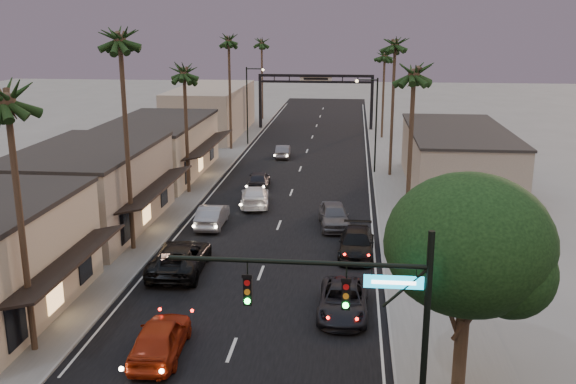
% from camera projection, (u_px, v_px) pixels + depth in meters
% --- Properties ---
extents(ground, '(200.00, 200.00, 0.00)m').
position_uv_depth(ground, '(295.00, 184.00, 57.16)').
color(ground, slate).
rests_on(ground, ground).
extents(road, '(14.00, 120.00, 0.02)m').
position_uv_depth(road, '(299.00, 171.00, 61.96)').
color(road, black).
rests_on(road, ground).
extents(sidewalk_left, '(5.00, 92.00, 0.12)m').
position_uv_depth(sidewalk_left, '(218.00, 154.00, 69.62)').
color(sidewalk_left, slate).
rests_on(sidewalk_left, ground).
extents(sidewalk_right, '(5.00, 92.00, 0.12)m').
position_uv_depth(sidewalk_right, '(394.00, 158.00, 67.73)').
color(sidewalk_right, slate).
rests_on(sidewalk_right, ground).
extents(storefront_mid, '(8.00, 14.00, 5.50)m').
position_uv_depth(storefront_mid, '(89.00, 190.00, 44.28)').
color(storefront_mid, gray).
rests_on(storefront_mid, ground).
extents(storefront_far, '(8.00, 16.00, 5.00)m').
position_uv_depth(storefront_far, '(158.00, 149.00, 59.72)').
color(storefront_far, '#BEAE91').
rests_on(storefront_far, ground).
extents(storefront_dist, '(8.00, 20.00, 6.00)m').
position_uv_depth(storefront_dist, '(211.00, 111.00, 81.70)').
color(storefront_dist, gray).
rests_on(storefront_dist, ground).
extents(building_right, '(8.00, 18.00, 5.00)m').
position_uv_depth(building_right, '(456.00, 160.00, 55.13)').
color(building_right, gray).
rests_on(building_right, ground).
extents(traffic_signal, '(8.51, 0.22, 7.80)m').
position_uv_depth(traffic_signal, '(367.00, 309.00, 20.69)').
color(traffic_signal, black).
rests_on(traffic_signal, ground).
extents(corner_tree, '(6.20, 6.20, 8.80)m').
position_uv_depth(corner_tree, '(471.00, 250.00, 23.40)').
color(corner_tree, '#38281C').
rests_on(corner_tree, ground).
extents(arch, '(15.20, 0.40, 7.27)m').
position_uv_depth(arch, '(316.00, 88.00, 84.55)').
color(arch, black).
rests_on(arch, ground).
extents(streetlight_right, '(2.13, 0.30, 9.00)m').
position_uv_depth(streetlight_right, '(373.00, 118.00, 59.90)').
color(streetlight_right, black).
rests_on(streetlight_right, ground).
extents(streetlight_left, '(2.13, 0.30, 9.00)m').
position_uv_depth(streetlight_left, '(249.00, 99.00, 73.76)').
color(streetlight_left, black).
rests_on(streetlight_left, ground).
extents(palm_la, '(3.20, 3.20, 13.20)m').
position_uv_depth(palm_la, '(6.00, 90.00, 25.27)').
color(palm_la, '#38281C').
rests_on(palm_la, ground).
extents(palm_lb, '(3.20, 3.20, 15.20)m').
position_uv_depth(palm_lb, '(119.00, 33.00, 37.26)').
color(palm_lb, '#38281C').
rests_on(palm_lb, ground).
extents(palm_lc, '(3.20, 3.20, 12.20)m').
position_uv_depth(palm_lc, '(184.00, 67.00, 51.46)').
color(palm_lc, '#38281C').
rests_on(palm_lc, ground).
extents(palm_ld, '(3.20, 3.20, 14.20)m').
position_uv_depth(palm_ld, '(229.00, 37.00, 69.22)').
color(palm_ld, '#38281C').
rests_on(palm_ld, ground).
extents(palm_ra, '(3.20, 3.20, 13.20)m').
position_uv_depth(palm_ra, '(414.00, 67.00, 37.97)').
color(palm_ra, '#38281C').
rests_on(palm_ra, ground).
extents(palm_rb, '(3.20, 3.20, 14.20)m').
position_uv_depth(palm_rb, '(395.00, 40.00, 56.94)').
color(palm_rb, '#38281C').
rests_on(palm_rb, ground).
extents(palm_rc, '(3.20, 3.20, 12.20)m').
position_uv_depth(palm_rc, '(385.00, 52.00, 76.66)').
color(palm_rc, '#38281C').
rests_on(palm_rc, ground).
extents(palm_far, '(3.20, 3.20, 13.20)m').
position_uv_depth(palm_far, '(262.00, 40.00, 91.54)').
color(palm_far, '#38281C').
rests_on(palm_far, ground).
extents(oncoming_red, '(2.25, 5.05, 1.69)m').
position_uv_depth(oncoming_red, '(160.00, 338.00, 27.66)').
color(oncoming_red, maroon).
rests_on(oncoming_red, ground).
extents(oncoming_pickup, '(3.07, 6.30, 1.73)m').
position_uv_depth(oncoming_pickup, '(180.00, 257.00, 36.99)').
color(oncoming_pickup, black).
rests_on(oncoming_pickup, ground).
extents(oncoming_silver, '(1.73, 4.80, 1.57)m').
position_uv_depth(oncoming_silver, '(212.00, 215.00, 45.24)').
color(oncoming_silver, gray).
rests_on(oncoming_silver, ground).
extents(oncoming_white, '(2.79, 5.49, 1.53)m').
position_uv_depth(oncoming_white, '(255.00, 196.00, 50.31)').
color(oncoming_white, white).
rests_on(oncoming_white, ground).
extents(oncoming_dgrey, '(2.01, 4.51, 1.51)m').
position_uv_depth(oncoming_dgrey, '(259.00, 179.00, 55.65)').
color(oncoming_dgrey, black).
rests_on(oncoming_dgrey, ground).
extents(oncoming_grey_far, '(1.64, 4.15, 1.34)m').
position_uv_depth(oncoming_grey_far, '(283.00, 151.00, 68.06)').
color(oncoming_grey_far, '#56555B').
rests_on(oncoming_grey_far, ground).
extents(curbside_near, '(2.51, 5.27, 1.45)m').
position_uv_depth(curbside_near, '(343.00, 300.00, 31.63)').
color(curbside_near, black).
rests_on(curbside_near, ground).
extents(curbside_black, '(2.30, 5.32, 1.53)m').
position_uv_depth(curbside_black, '(356.00, 243.00, 39.64)').
color(curbside_black, black).
rests_on(curbside_black, ground).
extents(curbside_grey, '(2.61, 5.17, 1.69)m').
position_uv_depth(curbside_grey, '(334.00, 215.00, 45.06)').
color(curbside_grey, '#4B4B50').
rests_on(curbside_grey, ground).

